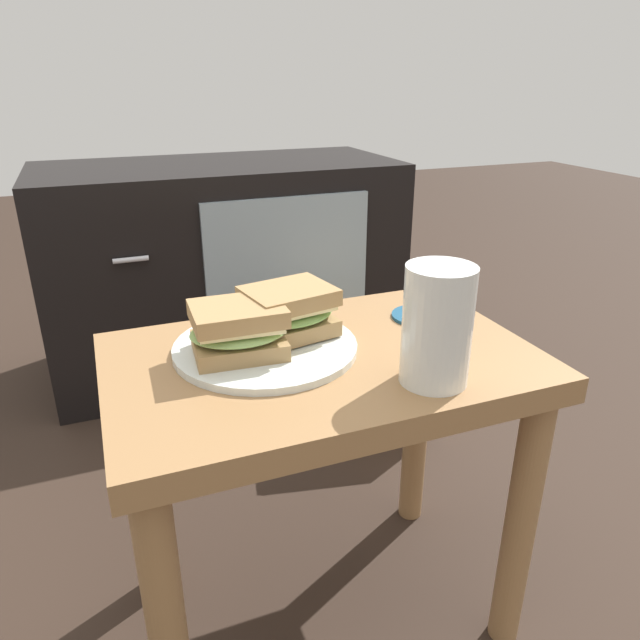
% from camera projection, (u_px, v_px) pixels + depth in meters
% --- Properties ---
extents(ground_plane, '(8.00, 8.00, 0.00)m').
position_uv_depth(ground_plane, '(322.00, 608.00, 0.95)').
color(ground_plane, '#2D2119').
extents(side_table, '(0.56, 0.36, 0.46)m').
position_uv_depth(side_table, '(322.00, 413.00, 0.81)').
color(side_table, olive).
rests_on(side_table, ground).
extents(tv_cabinet, '(0.96, 0.46, 0.58)m').
position_uv_depth(tv_cabinet, '(225.00, 267.00, 1.68)').
color(tv_cabinet, black).
rests_on(tv_cabinet, ground).
extents(plate, '(0.25, 0.25, 0.01)m').
position_uv_depth(plate, '(266.00, 347.00, 0.78)').
color(plate, silver).
rests_on(plate, side_table).
extents(sandwich_front, '(0.13, 0.11, 0.07)m').
position_uv_depth(sandwich_front, '(238.00, 330.00, 0.74)').
color(sandwich_front, '#9E7A4C').
rests_on(sandwich_front, plate).
extents(sandwich_back, '(0.14, 0.12, 0.07)m').
position_uv_depth(sandwich_back, '(289.00, 311.00, 0.80)').
color(sandwich_back, '#9E7A4C').
rests_on(sandwich_back, plate).
extents(beer_glass, '(0.08, 0.08, 0.14)m').
position_uv_depth(beer_glass, '(437.00, 329.00, 0.68)').
color(beer_glass, silver).
rests_on(beer_glass, side_table).
extents(coaster, '(0.09, 0.09, 0.01)m').
position_uv_depth(coaster, '(420.00, 316.00, 0.89)').
color(coaster, navy).
rests_on(coaster, side_table).
extents(paper_bag, '(0.26, 0.21, 0.30)m').
position_uv_depth(paper_bag, '(378.00, 368.00, 1.41)').
color(paper_bag, tan).
rests_on(paper_bag, ground).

